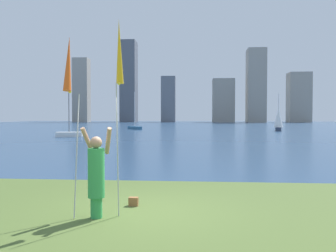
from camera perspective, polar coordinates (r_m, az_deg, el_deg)
name	(u,v)px	position (r m, az deg, el deg)	size (l,w,h in m)	color
ground	(190,129)	(58.77, 3.46, -0.43)	(120.00, 138.00, 0.12)	#475B28
person	(96,173)	(7.64, -11.33, -7.39)	(0.69, 0.51, 1.89)	green
kite_flag_left	(69,68)	(7.39, -15.51, 8.81)	(0.16, 0.80, 3.69)	#B2B2B7
kite_flag_right	(119,56)	(7.80, -7.75, 10.91)	(0.16, 0.44, 4.15)	#B2B2B7
bag	(133,202)	(8.66, -5.52, -11.87)	(0.22, 0.15, 0.20)	brown
sailboat_0	(278,120)	(50.92, 17.15, 0.97)	(1.33, 2.44, 5.05)	#333D51
sailboat_2	(69,134)	(36.72, -15.46, -1.21)	(2.65, 1.47, 5.16)	white
sailboat_3	(135,127)	(54.81, -5.33, -0.16)	(2.58, 2.95, 5.72)	#2D6084
skyline_tower_0	(81,90)	(117.31, -13.61, 5.55)	(4.84, 3.99, 20.16)	gray
skyline_tower_1	(129,82)	(116.11, -6.25, 7.02)	(4.86, 6.25, 25.79)	#565B66
skyline_tower_2	(168,99)	(111.93, 0.06, 4.27)	(4.40, 3.17, 14.26)	slate
skyline_tower_3	(223,101)	(111.16, 8.78, 3.99)	(6.51, 6.30, 13.20)	gray
skyline_tower_4	(256,86)	(110.11, 13.82, 6.22)	(5.32, 6.16, 21.76)	gray
skyline_tower_5	(299,98)	(116.84, 20.09, 4.28)	(6.48, 5.59, 15.16)	gray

